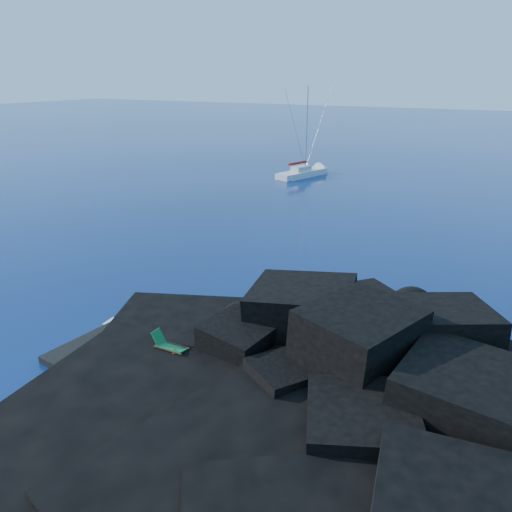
{
  "coord_description": "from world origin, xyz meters",
  "views": [
    {
      "loc": [
        18.76,
        -15.08,
        12.87
      ],
      "look_at": [
        4.55,
        11.07,
        2.0
      ],
      "focal_mm": 35.0,
      "sensor_mm": 36.0,
      "label": 1
    }
  ],
  "objects_px": {
    "sailboat": "(303,176)",
    "deck_chair": "(171,343)",
    "marker_cone": "(174,353)",
    "sunbather": "(111,362)"
  },
  "relations": [
    {
      "from": "marker_cone",
      "to": "sailboat",
      "type": "bearing_deg",
      "value": 106.13
    },
    {
      "from": "deck_chair",
      "to": "marker_cone",
      "type": "distance_m",
      "value": 0.49
    },
    {
      "from": "deck_chair",
      "to": "sunbather",
      "type": "relative_size",
      "value": 1.02
    },
    {
      "from": "deck_chair",
      "to": "marker_cone",
      "type": "relative_size",
      "value": 2.94
    },
    {
      "from": "sailboat",
      "to": "marker_cone",
      "type": "relative_size",
      "value": 20.26
    },
    {
      "from": "sailboat",
      "to": "deck_chair",
      "type": "height_order",
      "value": "sailboat"
    },
    {
      "from": "sailboat",
      "to": "sunbather",
      "type": "relative_size",
      "value": 7.02
    },
    {
      "from": "sailboat",
      "to": "marker_cone",
      "type": "distance_m",
      "value": 47.15
    },
    {
      "from": "marker_cone",
      "to": "sunbather",
      "type": "bearing_deg",
      "value": -138.19
    },
    {
      "from": "deck_chair",
      "to": "sunbather",
      "type": "xyz_separation_m",
      "value": [
        -1.81,
        -2.14,
        -0.41
      ]
    }
  ]
}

